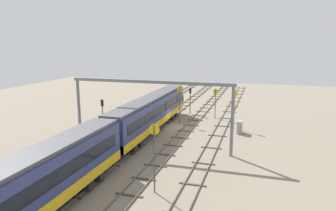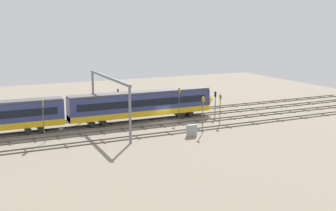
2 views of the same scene
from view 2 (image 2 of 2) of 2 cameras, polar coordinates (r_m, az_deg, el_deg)
ground_plane at (r=67.91m, az=-0.35°, el=-2.28°), size 106.19×106.19×0.00m
track_near_foreground at (r=61.97m, az=2.26°, el=-3.54°), size 90.19×2.40×0.16m
track_second_near at (r=65.91m, az=0.47°, el=-2.64°), size 90.19×2.40×0.16m
track_with_train at (r=69.91m, az=-1.13°, el=-1.84°), size 90.19×2.40×0.16m
track_second_far at (r=73.97m, az=-2.54°, el=-1.12°), size 90.19×2.40×0.16m
train at (r=64.90m, az=-13.38°, el=-0.82°), size 50.40×3.24×4.80m
overhead_gantry at (r=63.60m, az=-8.13°, el=2.31°), size 0.40×19.36×7.98m
speed_sign_near_foreground at (r=66.34m, az=7.18°, el=0.07°), size 0.14×0.87×4.85m
speed_sign_mid_trackside at (r=60.79m, az=4.81°, el=-0.63°), size 0.14×0.82×5.42m
speed_sign_far_trackside at (r=67.83m, az=1.54°, el=0.79°), size 0.14×0.88×5.61m
speed_sign_distant_end at (r=57.80m, az=-16.73°, el=-1.37°), size 0.14×0.88×5.86m
signal_light_trackside_approach at (r=71.22m, az=6.51°, el=0.69°), size 0.31×0.32×4.47m
signal_light_trackside_departure at (r=73.29m, az=-6.87°, el=1.02°), size 0.31×0.32×4.56m
relay_cabinet at (r=59.37m, az=3.27°, el=-3.43°), size 1.42×0.64×1.69m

